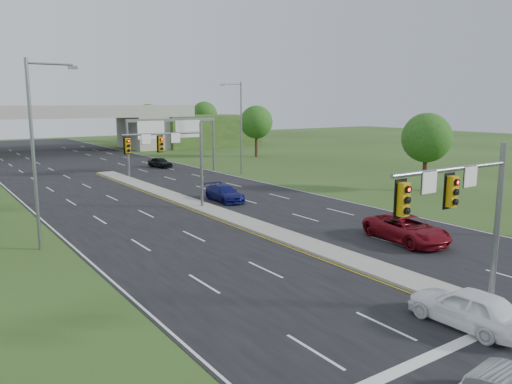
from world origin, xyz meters
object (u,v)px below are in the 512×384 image
at_px(signal_mast_near, 468,206).
at_px(overpass, 48,132).
at_px(car_far_b, 225,193).
at_px(car_far_c, 160,162).
at_px(car_far_a, 407,229).
at_px(signal_mast_far, 176,152).
at_px(sign_gantry, 171,131).
at_px(car_white, 468,307).

relative_size(signal_mast_near, overpass, 0.09).
bearing_deg(car_far_b, car_far_c, 81.27).
bearing_deg(car_far_a, signal_mast_near, -123.52).
relative_size(signal_mast_near, car_far_c, 1.75).
bearing_deg(car_far_a, signal_mast_far, 124.15).
relative_size(signal_mast_far, overpass, 0.09).
height_order(signal_mast_far, sign_gantry, signal_mast_far).
xyz_separation_m(car_white, car_far_a, (7.79, 9.18, 0.03)).
height_order(car_far_b, car_far_c, car_far_b).
relative_size(car_far_a, car_far_b, 1.22).
xyz_separation_m(signal_mast_far, car_far_a, (7.90, -16.06, -3.89)).
distance_m(sign_gantry, overpass, 35.75).
height_order(sign_gantry, car_far_a, sign_gantry).
bearing_deg(signal_mast_far, overpass, 87.65).
xyz_separation_m(sign_gantry, car_white, (-8.83, -45.24, -4.44)).
bearing_deg(car_far_c, car_far_a, -104.62).
xyz_separation_m(car_white, car_far_b, (5.15, 26.75, -0.08)).
height_order(overpass, car_far_c, overpass).
relative_size(overpass, car_far_a, 13.63).
bearing_deg(signal_mast_far, car_far_c, 69.03).
bearing_deg(overpass, car_white, -91.53).
relative_size(overpass, car_far_c, 20.05).
relative_size(signal_mast_far, sign_gantry, 0.60).
xyz_separation_m(signal_mast_near, overpass, (2.26, 80.07, -1.17)).
bearing_deg(car_far_b, signal_mast_far, -161.79).
height_order(signal_mast_far, car_far_a, signal_mast_far).
relative_size(signal_mast_near, sign_gantry, 0.60).
bearing_deg(car_far_a, sign_gantry, 96.30).
bearing_deg(car_far_b, signal_mast_near, -99.00).
distance_m(signal_mast_far, overpass, 55.13).
distance_m(signal_mast_far, car_white, 25.55).
relative_size(signal_mast_far, car_far_c, 1.75).
height_order(car_white, car_far_b, car_white).
relative_size(signal_mast_far, car_white, 1.52).
bearing_deg(overpass, signal_mast_near, -91.62).
distance_m(sign_gantry, car_white, 46.31).
bearing_deg(car_far_c, signal_mast_far, -122.66).
relative_size(signal_mast_near, car_far_b, 1.45).
bearing_deg(car_far_c, signal_mast_near, -112.80).
xyz_separation_m(car_far_a, car_far_b, (-2.63, 17.57, -0.12)).
xyz_separation_m(sign_gantry, car_far_b, (-3.68, -18.49, -4.52)).
distance_m(signal_mast_near, sign_gantry, 45.88).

